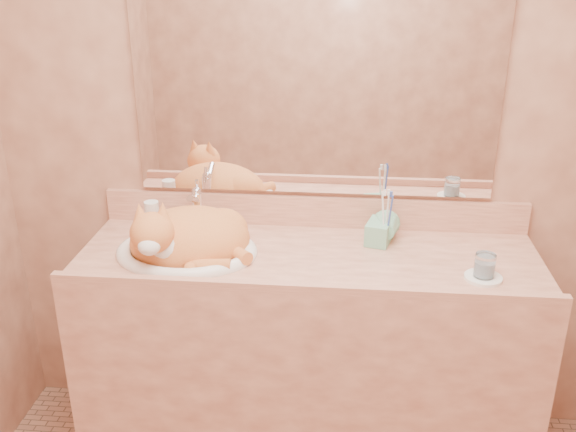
# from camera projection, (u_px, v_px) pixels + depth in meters

# --- Properties ---
(wall_back) EXTENTS (2.40, 0.02, 2.50)m
(wall_back) POSITION_uv_depth(u_px,v_px,m) (314.00, 123.00, 2.32)
(wall_back) COLOR brown
(wall_back) RESTS_ON ground
(vanity_counter) EXTENTS (1.60, 0.55, 0.85)m
(vanity_counter) POSITION_uv_depth(u_px,v_px,m) (307.00, 358.00, 2.38)
(vanity_counter) COLOR #A15E48
(vanity_counter) RESTS_ON floor
(mirror) EXTENTS (1.30, 0.02, 0.80)m
(mirror) POSITION_uv_depth(u_px,v_px,m) (315.00, 85.00, 2.25)
(mirror) COLOR white
(mirror) RESTS_ON wall_back
(sink_basin) EXTENTS (0.53, 0.46, 0.15)m
(sink_basin) POSITION_uv_depth(u_px,v_px,m) (186.00, 234.00, 2.21)
(sink_basin) COLOR white
(sink_basin) RESTS_ON vanity_counter
(faucet) EXTENTS (0.08, 0.14, 0.19)m
(faucet) POSITION_uv_depth(u_px,v_px,m) (198.00, 208.00, 2.37)
(faucet) COLOR white
(faucet) RESTS_ON vanity_counter
(cat) EXTENTS (0.49, 0.44, 0.23)m
(cat) POSITION_uv_depth(u_px,v_px,m) (186.00, 236.00, 2.21)
(cat) COLOR #CD682F
(cat) RESTS_ON sink_basin
(soap_dispenser) EXTENTS (0.10, 0.10, 0.18)m
(soap_dispenser) POSITION_uv_depth(u_px,v_px,m) (376.00, 225.00, 2.23)
(soap_dispenser) COLOR #77BF99
(soap_dispenser) RESTS_ON vanity_counter
(toothbrush_cup) EXTENTS (0.11, 0.11, 0.10)m
(toothbrush_cup) POSITION_uv_depth(u_px,v_px,m) (386.00, 234.00, 2.27)
(toothbrush_cup) COLOR #77BF99
(toothbrush_cup) RESTS_ON vanity_counter
(toothbrushes) EXTENTS (0.04, 0.04, 0.22)m
(toothbrushes) POSITION_uv_depth(u_px,v_px,m) (387.00, 213.00, 2.24)
(toothbrushes) COLOR white
(toothbrushes) RESTS_ON toothbrush_cup
(saucer) EXTENTS (0.12, 0.12, 0.01)m
(saucer) POSITION_uv_depth(u_px,v_px,m) (483.00, 278.00, 2.06)
(saucer) COLOR white
(saucer) RESTS_ON vanity_counter
(water_glass) EXTENTS (0.07, 0.07, 0.08)m
(water_glass) POSITION_uv_depth(u_px,v_px,m) (485.00, 265.00, 2.04)
(water_glass) COLOR white
(water_glass) RESTS_ON saucer
(lotion_bottle) EXTENTS (0.05, 0.05, 0.13)m
(lotion_bottle) POSITION_uv_depth(u_px,v_px,m) (152.00, 218.00, 2.37)
(lotion_bottle) COLOR white
(lotion_bottle) RESTS_ON vanity_counter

